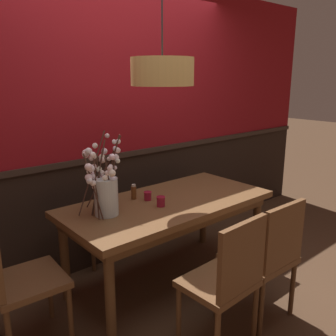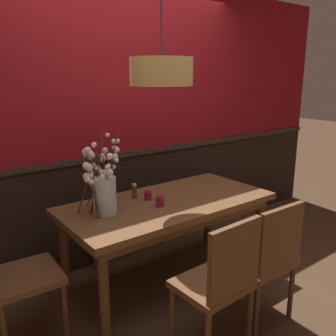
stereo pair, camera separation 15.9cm
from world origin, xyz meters
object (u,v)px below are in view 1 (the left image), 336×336
(condiment_bottle, at_px, (134,192))
(dining_table, at_px, (168,210))
(chair_far_side_left, at_px, (93,208))
(chair_near_side_right, at_px, (267,254))
(chair_far_side_right, at_px, (131,195))
(candle_holder_nearer_edge, at_px, (161,201))
(chair_head_west_end, at_px, (16,278))
(candle_holder_nearer_center, at_px, (148,196))
(pendant_lamp, at_px, (162,72))
(vase_with_blossoms, at_px, (105,190))
(chair_near_side_left, at_px, (227,277))

(condiment_bottle, bearing_deg, dining_table, -48.43)
(chair_far_side_left, bearing_deg, chair_near_side_right, -74.81)
(dining_table, bearing_deg, chair_far_side_right, 75.78)
(dining_table, height_order, condiment_bottle, condiment_bottle)
(chair_far_side_left, bearing_deg, candle_holder_nearer_edge, -83.22)
(chair_far_side_left, xyz_separation_m, condiment_bottle, (0.05, -0.64, 0.31))
(chair_far_side_left, distance_m, condiment_bottle, 0.71)
(chair_head_west_end, relative_size, candle_holder_nearer_center, 12.34)
(pendant_lamp, bearing_deg, chair_far_side_left, 97.91)
(dining_table, height_order, vase_with_blossoms, vase_with_blossoms)
(candle_holder_nearer_edge, bearing_deg, vase_with_blossoms, 160.99)
(vase_with_blossoms, bearing_deg, candle_holder_nearer_center, 5.72)
(candle_holder_nearer_center, xyz_separation_m, candle_holder_nearer_edge, (-0.01, -0.19, 0.00))
(chair_near_side_right, distance_m, condiment_bottle, 1.17)
(chair_near_side_right, bearing_deg, candle_holder_nearer_edge, 114.41)
(condiment_bottle, bearing_deg, chair_far_side_left, 94.44)
(candle_holder_nearer_center, relative_size, pendant_lamp, 0.08)
(chair_far_side_right, relative_size, candle_holder_nearer_edge, 11.47)
(dining_table, xyz_separation_m, candle_holder_nearer_edge, (-0.13, -0.07, 0.13))
(pendant_lamp, bearing_deg, candle_holder_nearer_center, 91.75)
(chair_far_side_right, height_order, condiment_bottle, chair_far_side_right)
(condiment_bottle, bearing_deg, vase_with_blossoms, -158.68)
(chair_far_side_right, distance_m, pendant_lamp, 1.60)
(chair_far_side_left, distance_m, chair_near_side_left, 1.70)
(chair_near_side_right, relative_size, chair_near_side_left, 1.00)
(candle_holder_nearer_center, bearing_deg, vase_with_blossoms, -174.28)
(dining_table, bearing_deg, candle_holder_nearer_edge, -153.23)
(candle_holder_nearer_edge, bearing_deg, condiment_bottle, 101.93)
(vase_with_blossoms, relative_size, candle_holder_nearer_edge, 7.37)
(chair_far_side_left, relative_size, vase_with_blossoms, 1.45)
(chair_far_side_right, distance_m, chair_near_side_right, 1.70)
(chair_far_side_right, bearing_deg, vase_with_blossoms, -134.39)
(chair_far_side_left, height_order, pendant_lamp, pendant_lamp)
(condiment_bottle, bearing_deg, chair_far_side_right, 57.53)
(dining_table, bearing_deg, pendant_lamp, -148.75)
(chair_far_side_left, height_order, chair_near_side_left, chair_near_side_left)
(chair_head_west_end, bearing_deg, candle_holder_nearer_edge, -4.32)
(chair_near_side_left, bearing_deg, dining_table, 74.67)
(chair_head_west_end, relative_size, chair_near_side_right, 0.97)
(dining_table, height_order, chair_near_side_left, chair_near_side_left)
(dining_table, distance_m, candle_holder_nearer_edge, 0.20)
(chair_far_side_left, bearing_deg, candle_holder_nearer_center, -80.53)
(condiment_bottle, bearing_deg, chair_head_west_end, -169.35)
(candle_holder_nearer_center, distance_m, candle_holder_nearer_edge, 0.19)
(dining_table, distance_m, candle_holder_nearer_center, 0.21)
(chair_far_side_right, distance_m, chair_far_side_left, 0.46)
(chair_far_side_right, height_order, candle_holder_nearer_edge, chair_far_side_right)
(dining_table, relative_size, chair_far_side_right, 1.87)
(chair_near_side_right, xyz_separation_m, candle_holder_nearer_edge, (-0.35, 0.77, 0.27))
(chair_far_side_left, relative_size, pendant_lamp, 0.93)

